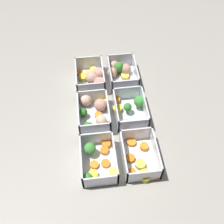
# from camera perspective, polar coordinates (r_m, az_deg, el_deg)

# --- Properties ---
(ground_plane) EXTENTS (4.00, 4.00, 0.00)m
(ground_plane) POSITION_cam_1_polar(r_m,az_deg,el_deg) (0.94, 0.00, -0.80)
(ground_plane) COLOR gray
(container_near_left) EXTENTS (0.15, 0.13, 0.06)m
(container_near_left) POSITION_cam_1_polar(r_m,az_deg,el_deg) (1.03, -4.19, 7.47)
(container_near_left) COLOR silver
(container_near_left) RESTS_ON ground_plane
(container_near_center) EXTENTS (0.17, 0.11, 0.06)m
(container_near_center) POSITION_cam_1_polar(r_m,az_deg,el_deg) (0.92, -3.92, 0.11)
(container_near_center) COLOR silver
(container_near_center) RESTS_ON ground_plane
(container_near_right) EXTENTS (0.16, 0.12, 0.06)m
(container_near_right) POSITION_cam_1_polar(r_m,az_deg,el_deg) (0.82, -3.19, -10.47)
(container_near_right) COLOR silver
(container_near_right) RESTS_ON ground_plane
(container_far_left) EXTENTS (0.16, 0.11, 0.06)m
(container_far_left) POSITION_cam_1_polar(r_m,az_deg,el_deg) (1.05, 1.88, 8.77)
(container_far_left) COLOR silver
(container_far_left) RESTS_ON ground_plane
(container_far_center) EXTENTS (0.17, 0.12, 0.06)m
(container_far_center) POSITION_cam_1_polar(r_m,az_deg,el_deg) (0.93, 3.89, 0.33)
(container_far_center) COLOR silver
(container_far_center) RESTS_ON ground_plane
(container_far_right) EXTENTS (0.17, 0.11, 0.06)m
(container_far_right) POSITION_cam_1_polar(r_m,az_deg,el_deg) (0.83, 6.07, -9.86)
(container_far_right) COLOR silver
(container_far_right) RESTS_ON ground_plane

